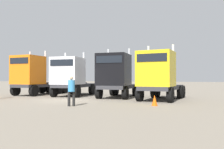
{
  "coord_description": "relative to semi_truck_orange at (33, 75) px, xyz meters",
  "views": [
    {
      "loc": [
        10.53,
        -14.82,
        1.66
      ],
      "look_at": [
        1.68,
        3.98,
        1.99
      ],
      "focal_mm": 38.07,
      "sensor_mm": 36.0,
      "label": 1
    }
  ],
  "objects": [
    {
      "name": "ground",
      "position": [
        6.35,
        -2.87,
        -1.96
      ],
      "size": [
        200.0,
        200.0,
        0.0
      ],
      "primitive_type": "plane",
      "color": "gray"
    },
    {
      "name": "traffic_cone_near",
      "position": [
        13.1,
        -3.62,
        -1.64
      ],
      "size": [
        0.36,
        0.36,
        0.65
      ],
      "primitive_type": "cone",
      "color": "#F2590C",
      "rests_on": "ground"
    },
    {
      "name": "semi_truck_black",
      "position": [
        8.68,
        0.52,
        -0.05
      ],
      "size": [
        3.28,
        6.28,
        4.24
      ],
      "rotation": [
        0.0,
        0.0,
        -1.44
      ],
      "color": "#333338",
      "rests_on": "ground"
    },
    {
      "name": "semi_truck_orange",
      "position": [
        0.0,
        0.0,
        0.0
      ],
      "size": [
        2.86,
        6.38,
        4.39
      ],
      "rotation": [
        0.0,
        0.0,
        -1.52
      ],
      "color": "#333338",
      "rests_on": "ground"
    },
    {
      "name": "semi_truck_yellow",
      "position": [
        12.53,
        -0.32,
        -0.11
      ],
      "size": [
        2.64,
        6.01,
        4.18
      ],
      "rotation": [
        0.0,
        0.0,
        -1.59
      ],
      "color": "#333338",
      "rests_on": "ground"
    },
    {
      "name": "visitor_with_camera",
      "position": [
        8.65,
        -5.9,
        -0.92
      ],
      "size": [
        0.56,
        0.56,
        1.79
      ],
      "rotation": [
        0.0,
        0.0,
        2.27
      ],
      "color": "black",
      "rests_on": "ground"
    },
    {
      "name": "semi_truck_white",
      "position": [
        4.16,
        0.48,
        -0.11
      ],
      "size": [
        3.56,
        6.44,
        4.11
      ],
      "rotation": [
        0.0,
        0.0,
        -1.39
      ],
      "color": "#333338",
      "rests_on": "ground"
    }
  ]
}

